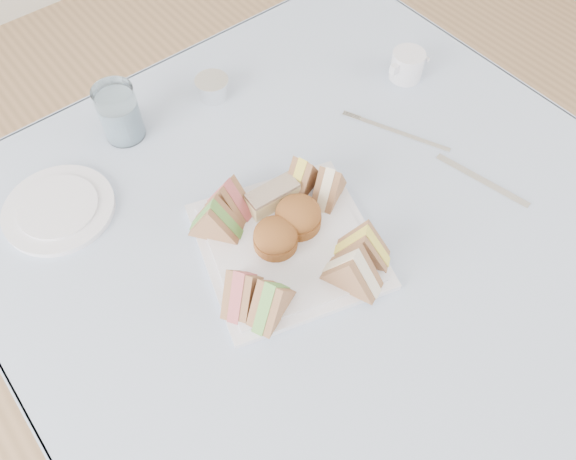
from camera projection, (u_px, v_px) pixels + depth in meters
floor at (313, 380)px, 1.52m from camera, size 4.00×4.00×0.00m
table at (320, 323)px, 1.21m from camera, size 0.90×0.90×0.74m
tablecloth at (331, 226)px, 0.90m from camera, size 1.02×1.02×0.01m
serving_plate at (288, 246)px, 0.87m from camera, size 0.32×0.32×0.01m
sandwich_fl_a at (241, 286)px, 0.78m from camera, size 0.09×0.08×0.07m
sandwich_fl_b at (271, 297)px, 0.77m from camera, size 0.09×0.07×0.07m
sandwich_fr_a at (364, 243)px, 0.82m from camera, size 0.08×0.09×0.07m
sandwich_fr_b at (353, 268)px, 0.80m from camera, size 0.07×0.10×0.08m
sandwich_bl_a at (215, 217)px, 0.85m from camera, size 0.08×0.09×0.07m
sandwich_bl_b at (229, 196)px, 0.87m from camera, size 0.06×0.09×0.07m
sandwich_br_a at (329, 183)px, 0.89m from camera, size 0.09×0.07×0.07m
sandwich_br_b at (303, 174)px, 0.90m from camera, size 0.09×0.06×0.07m
scone_left at (275, 237)px, 0.85m from camera, size 0.09×0.09×0.05m
scone_right at (298, 216)px, 0.87m from camera, size 0.08×0.08×0.05m
pastry_slice at (273, 197)px, 0.89m from camera, size 0.09×0.04×0.04m
side_plate at (59, 209)px, 0.91m from camera, size 0.21×0.21×0.01m
water_glass at (119, 113)px, 0.97m from camera, size 0.09×0.09×0.10m
tea_strainer at (213, 89)px, 1.05m from camera, size 0.07×0.07×0.04m
knife at (482, 181)px, 0.95m from camera, size 0.05×0.17×0.00m
fork at (404, 135)px, 1.01m from camera, size 0.08×0.16×0.00m
creamer_jug at (407, 65)px, 1.07m from camera, size 0.06×0.06×0.06m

